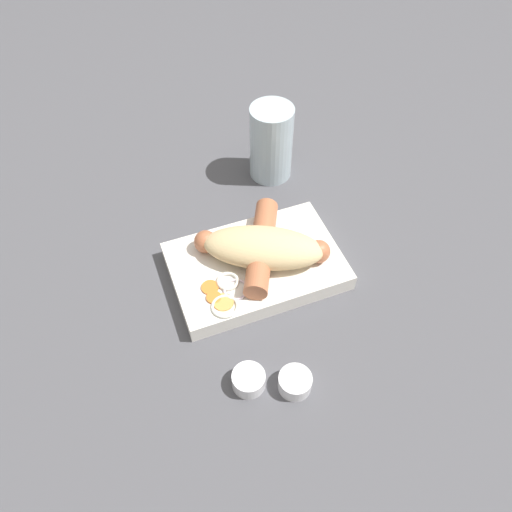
# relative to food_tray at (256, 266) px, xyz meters

# --- Properties ---
(ground_plane) EXTENTS (3.00, 3.00, 0.00)m
(ground_plane) POSITION_rel_food_tray_xyz_m (0.00, 0.00, -0.01)
(ground_plane) COLOR #4C4C51
(food_tray) EXTENTS (0.26, 0.17, 0.03)m
(food_tray) POSITION_rel_food_tray_xyz_m (0.00, 0.00, 0.00)
(food_tray) COLOR silver
(food_tray) RESTS_ON ground_plane
(bread_roll) EXTENTS (0.19, 0.15, 0.05)m
(bread_roll) POSITION_rel_food_tray_xyz_m (0.01, 0.00, 0.04)
(bread_roll) COLOR #DBBC84
(bread_roll) RESTS_ON food_tray
(sausage) EXTENTS (0.19, 0.17, 0.04)m
(sausage) POSITION_rel_food_tray_xyz_m (0.01, 0.01, 0.03)
(sausage) COLOR #B26642
(sausage) RESTS_ON food_tray
(pickled_veggies) EXTENTS (0.07, 0.08, 0.01)m
(pickled_veggies) POSITION_rel_food_tray_xyz_m (-0.06, -0.04, 0.02)
(pickled_veggies) COLOR orange
(pickled_veggies) RESTS_ON food_tray
(condiment_cup_near) EXTENTS (0.04, 0.04, 0.02)m
(condiment_cup_near) POSITION_rel_food_tray_xyz_m (-0.08, -0.17, -0.00)
(condiment_cup_near) COLOR white
(condiment_cup_near) RESTS_ON ground_plane
(condiment_cup_far) EXTENTS (0.04, 0.04, 0.02)m
(condiment_cup_far) POSITION_rel_food_tray_xyz_m (-0.02, -0.19, -0.00)
(condiment_cup_far) COLOR white
(condiment_cup_far) RESTS_ON ground_plane
(drink_glass) EXTENTS (0.08, 0.08, 0.14)m
(drink_glass) POSITION_rel_food_tray_xyz_m (0.11, 0.20, 0.05)
(drink_glass) COLOR silver
(drink_glass) RESTS_ON ground_plane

